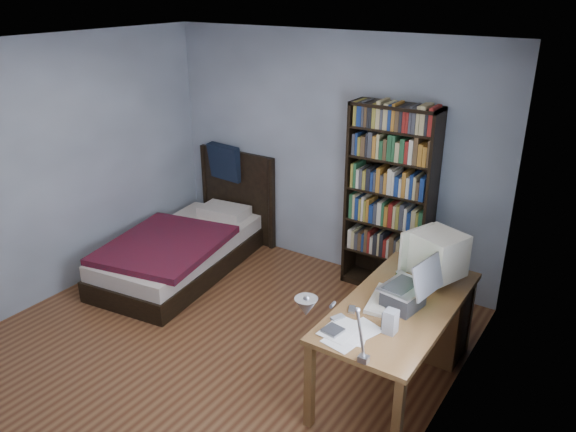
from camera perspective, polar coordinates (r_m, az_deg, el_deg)
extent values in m
plane|color=#592E1A|center=(4.94, -8.88, -13.83)|extent=(4.20, 4.20, 0.00)
plane|color=white|center=(4.01, -11.11, 16.29)|extent=(4.20, 4.20, 0.00)
cube|color=gray|center=(5.93, 4.03, 6.29)|extent=(3.80, 0.04, 2.50)
cube|color=gray|center=(5.73, -24.03, 3.76)|extent=(0.04, 4.20, 2.50)
cube|color=gray|center=(3.43, 14.39, -7.25)|extent=(0.04, 4.20, 2.50)
cube|color=white|center=(3.21, 13.62, -5.25)|extent=(0.01, 1.14, 1.14)
cube|color=white|center=(3.21, 13.52, -5.23)|extent=(0.01, 1.00, 1.00)
cube|color=brown|center=(4.28, 11.31, -8.92)|extent=(0.75, 1.58, 0.04)
cube|color=brown|center=(4.05, 2.21, -16.78)|extent=(0.06, 0.06, 0.69)
cube|color=brown|center=(3.84, 11.04, -19.89)|extent=(0.06, 0.06, 0.69)
cube|color=brown|center=(5.16, 10.88, -7.70)|extent=(0.06, 0.06, 0.69)
cube|color=brown|center=(5.00, 17.82, -9.56)|extent=(0.06, 0.06, 0.69)
cube|color=brown|center=(4.93, 13.60, -9.52)|extent=(0.69, 0.40, 0.68)
cube|color=beige|center=(4.61, 14.38, -6.28)|extent=(0.29, 0.26, 0.03)
cylinder|color=beige|center=(4.59, 14.42, -5.84)|extent=(0.09, 0.09, 0.05)
cube|color=beige|center=(4.49, 14.98, -3.74)|extent=(0.45, 0.44, 0.34)
cube|color=beige|center=(4.54, 12.88, -3.22)|extent=(0.15, 0.34, 0.35)
cube|color=#3D94DC|center=(4.55, 12.73, -3.18)|extent=(0.10, 0.25, 0.23)
cube|color=#2D2D30|center=(4.19, 11.62, -8.12)|extent=(0.27, 0.31, 0.16)
cube|color=#B5B6BA|center=(4.14, 11.71, -7.06)|extent=(0.32, 0.39, 0.02)
cube|color=#2D2D30|center=(4.14, 11.47, -6.85)|extent=(0.21, 0.30, 0.00)
cube|color=#B5B6BA|center=(4.03, 14.03, -6.02)|extent=(0.13, 0.36, 0.25)
cube|color=#0CBF26|center=(4.03, 13.88, -5.98)|extent=(0.10, 0.29, 0.19)
cube|color=#99999E|center=(3.64, 7.69, -14.18)|extent=(0.06, 0.05, 0.04)
cylinder|color=#99999E|center=(3.46, 7.39, -11.79)|extent=(0.02, 0.15, 0.41)
cylinder|color=#99999E|center=(3.15, 4.57, -8.95)|extent=(0.17, 0.34, 0.21)
cone|color=#99999E|center=(3.04, 1.84, -9.23)|extent=(0.13, 0.13, 0.11)
cube|color=beige|center=(4.25, 9.57, -8.43)|extent=(0.24, 0.45, 0.04)
cube|color=gray|center=(3.89, 10.38, -10.51)|extent=(0.09, 0.09, 0.17)
cylinder|color=#0C3A08|center=(4.46, 11.27, -6.32)|extent=(0.07, 0.07, 0.12)
ellipsoid|color=silver|center=(4.53, 12.73, -6.56)|extent=(0.07, 0.12, 0.04)
cube|color=#B5B6BA|center=(4.12, 6.50, -9.42)|extent=(0.08, 0.10, 0.02)
cube|color=gray|center=(4.02, 5.08, -10.26)|extent=(0.08, 0.11, 0.02)
cube|color=gray|center=(3.88, 4.59, -11.56)|extent=(0.14, 0.14, 0.03)
cube|color=black|center=(5.72, 6.53, 2.36)|extent=(0.03, 0.30, 1.89)
cube|color=black|center=(5.43, 14.25, 0.64)|extent=(0.03, 0.30, 1.89)
cube|color=black|center=(5.30, 10.99, 10.95)|extent=(0.85, 0.30, 0.03)
cube|color=black|center=(5.95, 9.67, -6.73)|extent=(0.85, 0.30, 0.06)
cube|color=black|center=(5.68, 10.86, 1.95)|extent=(0.85, 0.02, 1.89)
cube|color=olive|center=(5.53, 10.22, 1.75)|extent=(0.77, 0.22, 1.69)
cube|color=black|center=(6.24, -10.73, -4.48)|extent=(1.24, 2.11, 0.22)
cube|color=silver|center=(6.16, -10.86, -2.91)|extent=(1.20, 2.04, 0.16)
cube|color=maroon|center=(5.93, -12.38, -2.88)|extent=(1.29, 1.48, 0.07)
cube|color=silver|center=(6.61, -6.48, 0.43)|extent=(0.59, 0.42, 0.12)
cube|color=black|center=(6.75, -5.13, 2.08)|extent=(1.06, 0.05, 1.10)
cylinder|color=black|center=(7.04, -8.43, 2.80)|extent=(0.06, 0.06, 1.10)
cylinder|color=black|center=(6.46, -1.74, 1.17)|extent=(0.06, 0.06, 1.10)
cube|color=black|center=(6.69, -6.42, 5.45)|extent=(0.46, 0.20, 0.43)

